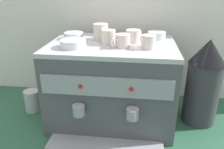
{
  "coord_description": "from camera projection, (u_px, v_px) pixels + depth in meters",
  "views": [
    {
      "loc": [
        0.14,
        -1.1,
        0.73
      ],
      "look_at": [
        0.0,
        0.0,
        0.26
      ],
      "focal_mm": 36.31,
      "sensor_mm": 36.0,
      "label": 1
    }
  ],
  "objects": [
    {
      "name": "ground_plane",
      "position": [
        112.0,
        116.0,
        1.31
      ],
      "size": [
        4.0,
        4.0,
        0.0
      ],
      "primitive_type": "plane",
      "color": "#28563D"
    },
    {
      "name": "tiled_backsplash_wall",
      "position": [
        118.0,
        21.0,
        1.41
      ],
      "size": [
        2.8,
        0.03,
        0.99
      ],
      "primitive_type": "cube",
      "color": "silver",
      "rests_on": "ground_plane"
    },
    {
      "name": "espresso_machine",
      "position": [
        112.0,
        83.0,
        1.22
      ],
      "size": [
        0.64,
        0.55,
        0.43
      ],
      "color": "#4C4C51",
      "rests_on": "ground_plane"
    },
    {
      "name": "ceramic_cup_0",
      "position": [
        108.0,
        37.0,
        1.11
      ],
      "size": [
        0.07,
        0.1,
        0.07
      ],
      "color": "beige",
      "rests_on": "espresso_machine"
    },
    {
      "name": "ceramic_cup_1",
      "position": [
        148.0,
        42.0,
        1.04
      ],
      "size": [
        0.07,
        0.09,
        0.06
      ],
      "color": "beige",
      "rests_on": "espresso_machine"
    },
    {
      "name": "ceramic_cup_2",
      "position": [
        122.0,
        41.0,
        1.06
      ],
      "size": [
        0.09,
        0.08,
        0.06
      ],
      "color": "beige",
      "rests_on": "espresso_machine"
    },
    {
      "name": "ceramic_cup_3",
      "position": [
        101.0,
        32.0,
        1.19
      ],
      "size": [
        0.08,
        0.12,
        0.08
      ],
      "color": "beige",
      "rests_on": "espresso_machine"
    },
    {
      "name": "ceramic_cup_4",
      "position": [
        134.0,
        36.0,
        1.15
      ],
      "size": [
        0.08,
        0.1,
        0.06
      ],
      "color": "beige",
      "rests_on": "espresso_machine"
    },
    {
      "name": "ceramic_bowl_0",
      "position": [
        73.0,
        44.0,
        1.06
      ],
      "size": [
        0.12,
        0.12,
        0.04
      ],
      "color": "silver",
      "rests_on": "espresso_machine"
    },
    {
      "name": "ceramic_bowl_1",
      "position": [
        156.0,
        35.0,
        1.22
      ],
      "size": [
        0.1,
        0.1,
        0.04
      ],
      "color": "silver",
      "rests_on": "espresso_machine"
    },
    {
      "name": "ceramic_bowl_2",
      "position": [
        74.0,
        36.0,
        1.22
      ],
      "size": [
        0.1,
        0.1,
        0.04
      ],
      "color": "silver",
      "rests_on": "espresso_machine"
    },
    {
      "name": "coffee_grinder",
      "position": [
        204.0,
        82.0,
        1.18
      ],
      "size": [
        0.18,
        0.18,
        0.46
      ],
      "color": "#333338",
      "rests_on": "ground_plane"
    },
    {
      "name": "milk_pitcher",
      "position": [
        32.0,
        101.0,
        1.35
      ],
      "size": [
        0.09,
        0.09,
        0.13
      ],
      "primitive_type": "cylinder",
      "color": "#B7B7BC",
      "rests_on": "ground_plane"
    }
  ]
}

